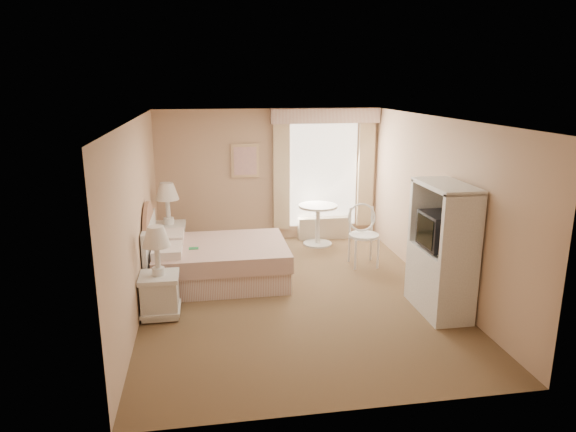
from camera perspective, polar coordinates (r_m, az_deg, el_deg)
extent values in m
cube|color=brown|center=(7.50, 0.67, -8.69)|extent=(4.20, 5.50, 0.01)
cube|color=silver|center=(6.90, 0.73, 10.74)|extent=(4.20, 5.50, 0.01)
cube|color=tan|center=(9.75, -2.12, 4.49)|extent=(4.20, 0.01, 2.50)
cube|color=tan|center=(4.54, 6.81, -7.74)|extent=(4.20, 0.01, 2.50)
cube|color=tan|center=(7.05, -16.36, -0.08)|extent=(0.01, 5.50, 2.50)
cube|color=tan|center=(7.73, 16.22, 1.21)|extent=(0.01, 5.50, 2.50)
cube|color=white|center=(9.91, 3.95, 4.63)|extent=(1.30, 0.02, 2.00)
cube|color=beige|center=(9.70, -0.77, 4.45)|extent=(0.30, 0.08, 2.05)
cube|color=beige|center=(10.08, 8.63, 4.67)|extent=(0.30, 0.08, 2.05)
cube|color=tan|center=(9.69, 4.19, 11.07)|extent=(2.05, 0.20, 0.28)
cube|color=beige|center=(10.06, 3.97, -1.30)|extent=(1.00, 0.22, 0.42)
cube|color=#D5B083|center=(9.63, -4.79, 6.13)|extent=(0.52, 0.03, 0.62)
cube|color=beige|center=(9.61, -4.78, 6.11)|extent=(0.42, 0.02, 0.52)
cube|color=tan|center=(7.99, -7.33, -6.02)|extent=(1.92, 1.46, 0.33)
cube|color=#C5A194|center=(7.89, -7.40, -4.03)|extent=(1.97, 1.52, 0.26)
cube|color=silver|center=(7.53, -13.27, -3.79)|extent=(0.41, 0.57, 0.13)
cube|color=silver|center=(8.19, -12.97, -2.26)|extent=(0.41, 0.57, 0.13)
cube|color=#268E4A|center=(7.72, -10.44, -3.55)|extent=(0.14, 0.10, 0.01)
cube|color=silver|center=(7.92, -15.04, -4.01)|extent=(0.06, 1.55, 1.01)
cylinder|color=#A47657|center=(7.89, -15.08, -3.38)|extent=(0.05, 1.37, 1.37)
cube|color=white|center=(6.94, -14.02, -8.74)|extent=(0.46, 0.46, 0.50)
cube|color=white|center=(6.83, -14.16, -6.59)|extent=(0.50, 0.50, 0.06)
cube|color=white|center=(7.00, -13.93, -10.01)|extent=(0.50, 0.50, 0.05)
cylinder|color=silver|center=(6.81, -14.20, -5.97)|extent=(0.16, 0.16, 0.10)
cylinder|color=silver|center=(6.74, -14.31, -4.38)|extent=(0.07, 0.07, 0.40)
cone|color=silver|center=(6.66, -14.45, -2.20)|extent=(0.36, 0.36, 0.26)
cube|color=white|center=(9.04, -12.98, -2.94)|extent=(0.50, 0.50, 0.55)
cube|color=white|center=(8.95, -13.09, -1.07)|extent=(0.55, 0.55, 0.07)
cube|color=white|center=(9.10, -12.91, -4.05)|extent=(0.55, 0.55, 0.05)
cylinder|color=silver|center=(8.93, -13.12, -0.53)|extent=(0.18, 0.18, 0.11)
cylinder|color=silver|center=(8.88, -13.20, 0.83)|extent=(0.08, 0.08, 0.44)
cone|color=silver|center=(8.81, -13.31, 2.70)|extent=(0.39, 0.39, 0.28)
cylinder|color=silver|center=(9.72, 3.29, -3.06)|extent=(0.54, 0.54, 0.03)
cylinder|color=silver|center=(9.61, 3.32, -0.99)|extent=(0.08, 0.08, 0.72)
cylinder|color=white|center=(9.52, 3.35, 1.11)|extent=(0.72, 0.72, 0.04)
cylinder|color=silver|center=(8.42, 7.51, -4.30)|extent=(0.04, 0.04, 0.50)
cylinder|color=silver|center=(8.53, 9.97, -4.15)|extent=(0.04, 0.04, 0.50)
cylinder|color=silver|center=(8.77, 6.82, -3.51)|extent=(0.04, 0.04, 0.50)
cylinder|color=silver|center=(8.88, 9.20, -3.37)|extent=(0.04, 0.04, 0.50)
cylinder|color=white|center=(8.57, 8.44, -2.16)|extent=(0.50, 0.50, 0.04)
torus|color=silver|center=(8.64, 8.20, -0.15)|extent=(0.48, 0.12, 0.48)
cylinder|color=silver|center=(8.63, 6.92, -0.51)|extent=(0.04, 0.04, 0.45)
cylinder|color=silver|center=(8.74, 9.32, -0.40)|extent=(0.04, 0.04, 0.45)
cube|color=white|center=(7.13, 16.45, -6.89)|extent=(0.52, 1.04, 0.85)
cube|color=white|center=(6.45, 18.83, -1.34)|extent=(0.52, 0.08, 0.85)
cube|color=white|center=(7.29, 15.31, 0.72)|extent=(0.52, 0.08, 0.85)
cube|color=white|center=(6.78, 17.23, 3.24)|extent=(0.52, 1.04, 0.06)
cube|color=white|center=(6.98, 18.75, -0.16)|extent=(0.04, 1.04, 0.85)
cube|color=black|center=(6.90, 16.72, -1.55)|extent=(0.45, 0.57, 0.45)
cube|color=black|center=(6.81, 15.00, -1.65)|extent=(0.02, 0.47, 0.38)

